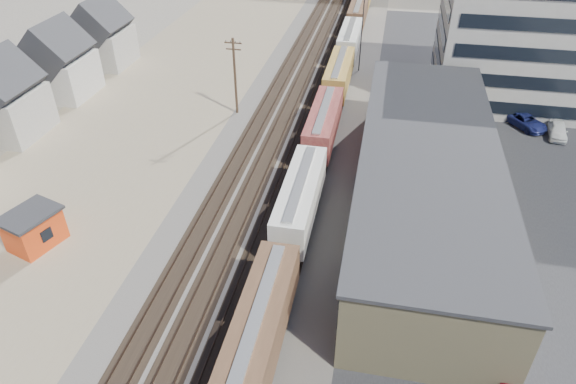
% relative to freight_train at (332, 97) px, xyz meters
% --- Properties ---
extents(ballast_bed, '(18.00, 200.00, 0.06)m').
position_rel_freight_train_xyz_m(ballast_bed, '(-3.80, 6.66, -2.76)').
color(ballast_bed, '#4C4742').
rests_on(ballast_bed, ground).
extents(dirt_yard, '(24.00, 180.00, 0.03)m').
position_rel_freight_train_xyz_m(dirt_yard, '(-23.80, -3.34, -2.78)').
color(dirt_yard, '#84735B').
rests_on(dirt_yard, ground).
extents(asphalt_lot, '(26.00, 120.00, 0.04)m').
position_rel_freight_train_xyz_m(asphalt_lot, '(18.20, -8.34, -2.77)').
color(asphalt_lot, '#232326').
rests_on(asphalt_lot, ground).
extents(rail_tracks, '(11.40, 200.00, 0.24)m').
position_rel_freight_train_xyz_m(rail_tracks, '(-4.35, 6.66, -2.68)').
color(rail_tracks, black).
rests_on(rail_tracks, ground).
extents(freight_train, '(3.00, 119.74, 4.46)m').
position_rel_freight_train_xyz_m(freight_train, '(0.00, 0.00, 0.00)').
color(freight_train, black).
rests_on(freight_train, ground).
extents(warehouse, '(12.40, 40.40, 7.25)m').
position_rel_freight_train_xyz_m(warehouse, '(11.18, -18.34, 0.86)').
color(warehouse, tan).
rests_on(warehouse, ground).
extents(office_tower, '(22.60, 18.60, 18.45)m').
position_rel_freight_train_xyz_m(office_tower, '(24.15, 11.62, 6.47)').
color(office_tower, '#9E998E').
rests_on(office_tower, ground).
extents(utility_pole_north, '(2.20, 0.32, 10.00)m').
position_rel_freight_train_xyz_m(utility_pole_north, '(-12.30, -1.34, 2.50)').
color(utility_pole_north, '#382619').
rests_on(utility_pole_north, ground).
extents(radio_mast, '(1.20, 0.16, 18.00)m').
position_rel_freight_train_xyz_m(radio_mast, '(2.20, 16.66, 6.33)').
color(radio_mast, black).
rests_on(radio_mast, ground).
extents(maintenance_shed, '(4.91, 5.60, 3.45)m').
position_rel_freight_train_xyz_m(maintenance_shed, '(-22.43, -30.48, -1.03)').
color(maintenance_shed, '#EC4716').
rests_on(maintenance_shed, ground).
extents(parked_car_blue, '(5.43, 6.23, 1.59)m').
position_rel_freight_train_xyz_m(parked_car_blue, '(24.28, 1.84, -2.00)').
color(parked_car_blue, navy).
rests_on(parked_car_blue, ground).
extents(parked_car_far, '(2.57, 5.13, 1.68)m').
position_rel_freight_train_xyz_m(parked_car_far, '(27.64, 0.01, -1.95)').
color(parked_car_far, white).
rests_on(parked_car_far, ground).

